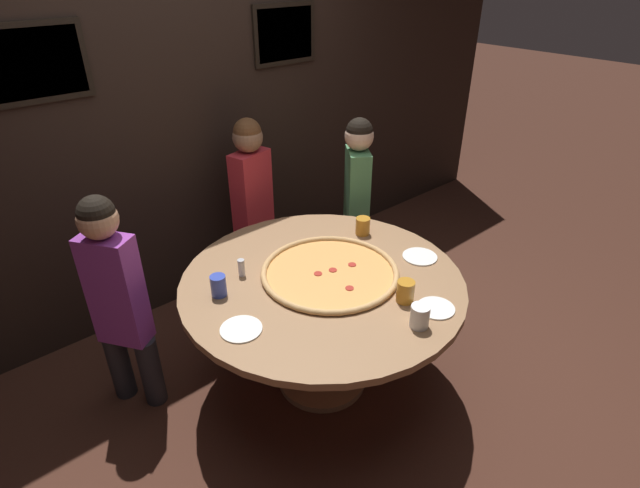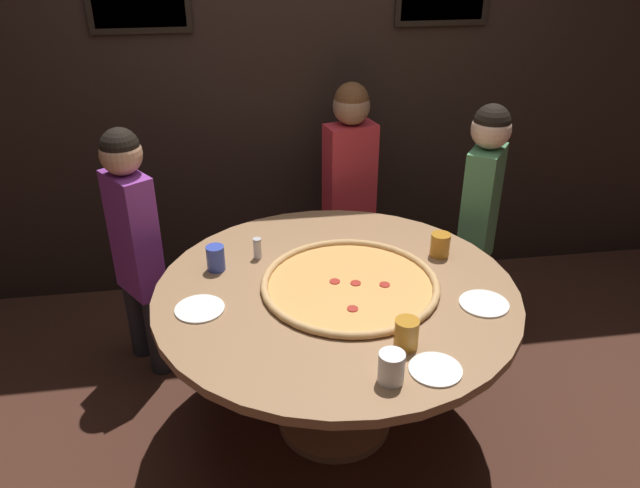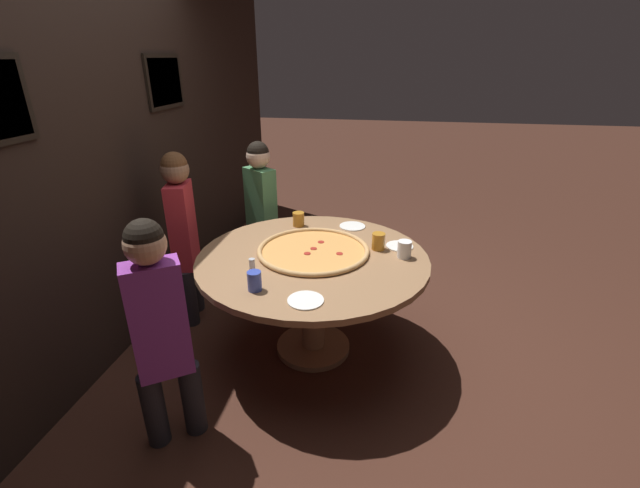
{
  "view_description": "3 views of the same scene",
  "coord_description": "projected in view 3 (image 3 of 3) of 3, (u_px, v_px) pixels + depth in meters",
  "views": [
    {
      "loc": [
        -1.45,
        -1.65,
        2.24
      ],
      "look_at": [
        0.04,
        0.07,
        0.91
      ],
      "focal_mm": 28.0,
      "sensor_mm": 36.0,
      "label": 1
    },
    {
      "loc": [
        -0.39,
        -2.14,
        2.14
      ],
      "look_at": [
        -0.07,
        0.0,
        0.95
      ],
      "focal_mm": 35.0,
      "sensor_mm": 36.0,
      "label": 2
    },
    {
      "loc": [
        -2.47,
        -0.48,
        1.94
      ],
      "look_at": [
        0.09,
        -0.03,
        0.79
      ],
      "focal_mm": 24.0,
      "sensor_mm": 36.0,
      "label": 3
    }
  ],
  "objects": [
    {
      "name": "drink_cup_by_shaker",
      "position": [
        404.0,
        249.0,
        2.74
      ],
      "size": [
        0.09,
        0.09,
        0.11
      ],
      "primitive_type": "cylinder",
      "color": "white",
      "rests_on": "dining_table"
    },
    {
      "name": "white_plate_beside_cup",
      "position": [
        306.0,
        300.0,
        2.27
      ],
      "size": [
        0.2,
        0.2,
        0.01
      ],
      "primitive_type": "cylinder",
      "color": "white",
      "rests_on": "dining_table"
    },
    {
      "name": "drink_cup_far_right",
      "position": [
        255.0,
        281.0,
        2.36
      ],
      "size": [
        0.08,
        0.08,
        0.11
      ],
      "primitive_type": "cylinder",
      "color": "#384CB7",
      "rests_on": "dining_table"
    },
    {
      "name": "dining_table",
      "position": [
        313.0,
        275.0,
        2.84
      ],
      "size": [
        1.51,
        1.51,
        0.74
      ],
      "color": "#936B47",
      "rests_on": "ground_plane"
    },
    {
      "name": "diner_far_left",
      "position": [
        160.0,
        325.0,
        2.09
      ],
      "size": [
        0.28,
        0.33,
        1.28
      ],
      "rotation": [
        0.0,
        0.0,
        2.17
      ],
      "color": "#232328",
      "rests_on": "ground_plane"
    },
    {
      "name": "drink_cup_near_left",
      "position": [
        378.0,
        241.0,
        2.86
      ],
      "size": [
        0.09,
        0.09,
        0.11
      ],
      "primitive_type": "cylinder",
      "color": "#BC7A23",
      "rests_on": "dining_table"
    },
    {
      "name": "drink_cup_front_edge",
      "position": [
        298.0,
        219.0,
        3.25
      ],
      "size": [
        0.09,
        0.09,
        0.11
      ],
      "primitive_type": "cylinder",
      "color": "#BC7A23",
      "rests_on": "dining_table"
    },
    {
      "name": "white_plate_far_back",
      "position": [
        352.0,
        226.0,
        3.25
      ],
      "size": [
        0.2,
        0.2,
        0.01
      ],
      "primitive_type": "cylinder",
      "color": "white",
      "rests_on": "dining_table"
    },
    {
      "name": "diner_centre_back",
      "position": [
        261.0,
        208.0,
        3.66
      ],
      "size": [
        0.29,
        0.33,
        1.31
      ],
      "rotation": [
        0.0,
        0.0,
        -2.19
      ],
      "color": "#232328",
      "rests_on": "ground_plane"
    },
    {
      "name": "giant_pizza",
      "position": [
        313.0,
        250.0,
        2.83
      ],
      "size": [
        0.74,
        0.74,
        0.03
      ],
      "color": "#E0994C",
      "rests_on": "dining_table"
    },
    {
      "name": "white_plate_right_side",
      "position": [
        400.0,
        246.0,
        2.91
      ],
      "size": [
        0.18,
        0.18,
        0.01
      ],
      "primitive_type": "cylinder",
      "color": "white",
      "rests_on": "dining_table"
    },
    {
      "name": "ground_plane",
      "position": [
        313.0,
        348.0,
        3.08
      ],
      "size": [
        24.0,
        24.0,
        0.0
      ],
      "primitive_type": "plane",
      "color": "#422319"
    },
    {
      "name": "back_wall",
      "position": [
        107.0,
        162.0,
        2.77
      ],
      "size": [
        6.4,
        0.08,
        2.6
      ],
      "color": "black",
      "rests_on": "ground_plane"
    },
    {
      "name": "condiment_shaker",
      "position": [
        252.0,
        266.0,
        2.54
      ],
      "size": [
        0.04,
        0.04,
        0.1
      ],
      "color": "silver",
      "rests_on": "dining_table"
    },
    {
      "name": "diner_side_right",
      "position": [
        183.0,
        229.0,
        3.17
      ],
      "size": [
        0.35,
        0.21,
        1.33
      ],
      "rotation": [
        0.0,
        0.0,
        -2.9
      ],
      "color": "#232328",
      "rests_on": "ground_plane"
    }
  ]
}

